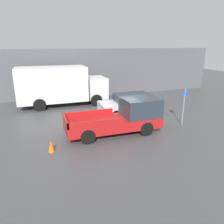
# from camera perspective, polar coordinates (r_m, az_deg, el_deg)

# --- Properties ---
(ground_plane) EXTENTS (60.00, 60.00, 0.00)m
(ground_plane) POSITION_cam_1_polar(r_m,az_deg,el_deg) (14.21, 2.62, -3.66)
(ground_plane) COLOR #4C4C4F
(building_wall) EXTENTS (28.00, 0.15, 4.69)m
(building_wall) POSITION_cam_1_polar(r_m,az_deg,el_deg) (22.18, -6.10, 10.08)
(building_wall) COLOR #56565B
(building_wall) RESTS_ON ground
(pickup_truck) EXTENTS (5.57, 2.00, 2.03)m
(pickup_truck) POSITION_cam_1_polar(r_m,az_deg,el_deg) (12.90, 2.78, -1.35)
(pickup_truck) COLOR red
(pickup_truck) RESTS_ON ground
(car) EXTENTS (4.61, 1.87, 1.61)m
(car) POSITION_cam_1_polar(r_m,az_deg,el_deg) (16.29, 4.91, 2.09)
(car) COLOR silver
(car) RESTS_ON ground
(delivery_truck) EXTENTS (7.42, 2.55, 3.30)m
(delivery_truck) POSITION_cam_1_polar(r_m,az_deg,el_deg) (19.12, -13.60, 6.86)
(delivery_truck) COLOR white
(delivery_truck) RESTS_ON ground
(parking_sign) EXTENTS (0.30, 0.07, 2.41)m
(parking_sign) POSITION_cam_1_polar(r_m,az_deg,el_deg) (14.77, 18.23, 1.81)
(parking_sign) COLOR gray
(parking_sign) RESTS_ON ground
(traffic_cone) EXTENTS (0.33, 0.33, 0.61)m
(traffic_cone) POSITION_cam_1_polar(r_m,az_deg,el_deg) (11.22, -15.60, -8.55)
(traffic_cone) COLOR orange
(traffic_cone) RESTS_ON ground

